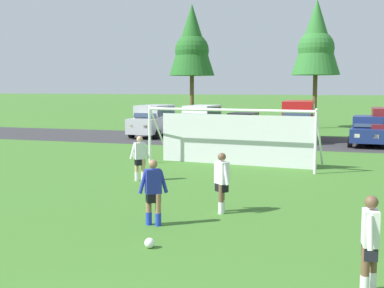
% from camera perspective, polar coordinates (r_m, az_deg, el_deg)
% --- Properties ---
extents(ground_plane, '(400.00, 400.00, 0.00)m').
position_cam_1_polar(ground_plane, '(19.85, 8.06, -3.52)').
color(ground_plane, '#3D7028').
extents(parking_lot_strip, '(52.00, 8.40, 0.01)m').
position_cam_1_polar(parking_lot_strip, '(32.22, 11.89, 0.22)').
color(parking_lot_strip, '#333335').
rests_on(parking_lot_strip, ground).
extents(soccer_ball, '(0.22, 0.22, 0.22)m').
position_cam_1_polar(soccer_ball, '(11.03, -4.77, -10.97)').
color(soccer_ball, white).
rests_on(soccer_ball, ground).
extents(soccer_goal, '(7.56, 2.63, 2.57)m').
position_cam_1_polar(soccer_goal, '(22.11, 4.62, 0.92)').
color(soccer_goal, white).
rests_on(soccer_goal, ground).
extents(player_striker_near, '(0.57, 0.60, 1.64)m').
position_cam_1_polar(player_striker_near, '(13.83, 3.34, -4.35)').
color(player_striker_near, brown).
rests_on(player_striker_near, ground).
extents(player_midfield_center, '(0.65, 0.50, 1.64)m').
position_cam_1_polar(player_midfield_center, '(18.54, -5.86, -1.62)').
color(player_midfield_center, tan).
rests_on(player_midfield_center, ground).
extents(player_defender_far, '(0.69, 0.43, 1.64)m').
position_cam_1_polar(player_defender_far, '(12.59, -4.36, -5.44)').
color(player_defender_far, '#936B4C').
rests_on(player_defender_far, ground).
extents(player_winger_left, '(0.28, 0.74, 1.64)m').
position_cam_1_polar(player_winger_left, '(9.04, 19.28, -10.54)').
color(player_winger_left, brown).
rests_on(player_winger_left, ground).
extents(parked_car_slot_far_left, '(2.37, 4.72, 2.16)m').
position_cam_1_polar(parked_car_slot_far_left, '(34.94, -4.26, 2.64)').
color(parked_car_slot_far_left, '#B2B2BC').
rests_on(parked_car_slot_far_left, ground).
extents(parked_car_slot_left, '(2.36, 4.71, 2.16)m').
position_cam_1_polar(parked_car_slot_left, '(34.28, 1.07, 2.59)').
color(parked_car_slot_left, silver).
rests_on(parked_car_slot_left, ground).
extents(parked_car_slot_center_left, '(2.09, 4.23, 1.72)m').
position_cam_1_polar(parked_car_slot_center_left, '(33.37, 5.72, 2.04)').
color(parked_car_slot_center_left, black).
rests_on(parked_car_slot_center_left, ground).
extents(parked_car_slot_center, '(2.38, 4.89, 2.52)m').
position_cam_1_polar(parked_car_slot_center, '(32.97, 11.84, 2.70)').
color(parked_car_slot_center, red).
rests_on(parked_car_slot_center, ground).
extents(parked_car_slot_center_right, '(2.23, 4.30, 1.72)m').
position_cam_1_polar(parked_car_slot_center_right, '(31.25, 19.13, 1.42)').
color(parked_car_slot_center_right, navy).
rests_on(parked_car_slot_center_right, ground).
extents(tree_left_edge, '(3.95, 3.95, 10.52)m').
position_cam_1_polar(tree_left_edge, '(44.97, -0.01, 11.31)').
color(tree_left_edge, brown).
rests_on(tree_left_edge, ground).
extents(tree_mid_left, '(3.93, 3.93, 10.49)m').
position_cam_1_polar(tree_mid_left, '(43.46, 13.74, 11.26)').
color(tree_mid_left, brown).
rests_on(tree_mid_left, ground).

